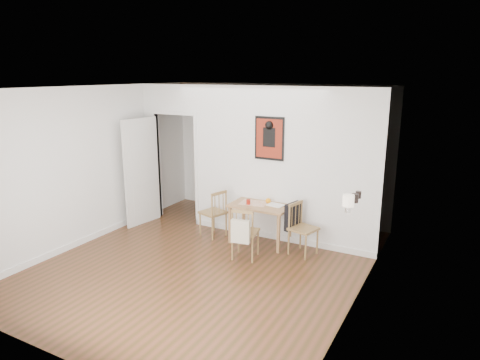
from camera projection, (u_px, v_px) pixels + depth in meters
The scene contains 15 objects.
ground at pixel (207, 262), 6.50m from camera, with size 5.20×5.20×0.00m, color #582E1C.
room_shell at pixel (253, 163), 7.28m from camera, with size 5.20×5.20×5.20m.
dining_table at pixel (261, 209), 7.13m from camera, with size 0.99×0.63×0.67m.
chair_left at pixel (213, 213), 7.48m from camera, with size 0.52×0.52×0.84m.
chair_right at pixel (302, 228), 6.70m from camera, with size 0.55×0.51×0.83m.
chair_front at pixel (245, 232), 6.57m from camera, with size 0.48×0.52×0.83m.
bookshelf at pixel (213, 167), 8.92m from camera, with size 0.75×0.30×1.79m.
fireplace at pixel (356, 245), 5.57m from camera, with size 0.45×1.25×1.16m.
red_glass at pixel (248, 202), 7.09m from camera, with size 0.07×0.07×0.09m, color maroon.
orange_fruit at pixel (268, 201), 7.15m from camera, with size 0.09×0.09×0.09m, color orange.
placemat at pixel (254, 203), 7.18m from camera, with size 0.44×0.33×0.00m, color beige.
notebook at pixel (276, 205), 7.05m from camera, with size 0.27×0.20×0.01m, color white.
mantel_lamp at pixel (348, 202), 5.14m from camera, with size 0.14×0.14×0.22m.
ceramic_jar_a at pixel (355, 198), 5.56m from camera, with size 0.10×0.10×0.12m, color black.
ceramic_jar_b at pixel (358, 195), 5.75m from camera, with size 0.08×0.08×0.09m, color black.
Camera 1 is at (3.28, -5.05, 2.80)m, focal length 32.00 mm.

